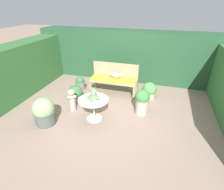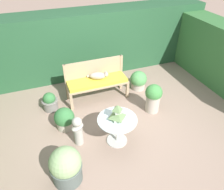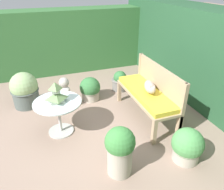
{
  "view_description": "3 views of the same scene",
  "coord_description": "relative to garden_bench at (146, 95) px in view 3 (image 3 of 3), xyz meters",
  "views": [
    {
      "loc": [
        1.07,
        -3.6,
        2.49
      ],
      "look_at": [
        -0.03,
        0.13,
        0.39
      ],
      "focal_mm": 28.0,
      "sensor_mm": 36.0,
      "label": 1
    },
    {
      "loc": [
        -1.37,
        -3.03,
        3.06
      ],
      "look_at": [
        -0.12,
        0.3,
        0.49
      ],
      "focal_mm": 35.0,
      "sensor_mm": 36.0,
      "label": 2
    },
    {
      "loc": [
        2.49,
        -0.63,
        2.11
      ],
      "look_at": [
        -0.08,
        0.31,
        0.61
      ],
      "focal_mm": 35.0,
      "sensor_mm": 36.0,
      "label": 3
    }
  ],
  "objects": [
    {
      "name": "potted_plant_bench_left",
      "position": [
        -1.08,
        -1.86,
        -0.11
      ],
      "size": [
        0.49,
        0.49,
        0.64
      ],
      "color": "#4C5651",
      "rests_on": "ground"
    },
    {
      "name": "patio_table",
      "position": [
        -0.08,
        -1.39,
        -0.0
      ],
      "size": [
        0.69,
        0.69,
        0.53
      ],
      "color": "#B7B7B2",
      "rests_on": "ground"
    },
    {
      "name": "garden_bust",
      "position": [
        -0.74,
        -1.2,
        -0.11
      ],
      "size": [
        0.28,
        0.24,
        0.59
      ],
      "rotation": [
        0.0,
        0.0,
        0.5
      ],
      "color": "#A39E93",
      "rests_on": "ground"
    },
    {
      "name": "cat",
      "position": [
        0.05,
        0.03,
        0.16
      ],
      "size": [
        0.45,
        0.3,
        0.2
      ],
      "rotation": [
        0.0,
        0.0,
        -0.31
      ],
      "color": "#A89989",
      "rests_on": "garden_bench"
    },
    {
      "name": "ground",
      "position": [
        0.23,
        -0.95,
        -0.42
      ],
      "size": [
        30.0,
        30.0,
        0.0
      ],
      "primitive_type": "plane",
      "color": "gray"
    },
    {
      "name": "foliage_hedge_left",
      "position": [
        -2.62,
        -0.8,
        0.31
      ],
      "size": [
        0.7,
        3.5,
        1.46
      ],
      "primitive_type": "cube",
      "color": "#336633",
      "rests_on": "ground"
    },
    {
      "name": "potted_plant_table_far",
      "position": [
        -0.9,
        -0.71,
        -0.21
      ],
      "size": [
        0.39,
        0.39,
        0.45
      ],
      "color": "#ADA393",
      "rests_on": "ground"
    },
    {
      "name": "garden_bench",
      "position": [
        0.0,
        0.0,
        0.0
      ],
      "size": [
        1.37,
        0.46,
        0.5
      ],
      "color": "tan",
      "rests_on": "ground"
    },
    {
      "name": "potted_plant_table_near",
      "position": [
        -1.09,
        -0.02,
        -0.23
      ],
      "size": [
        0.35,
        0.35,
        0.41
      ],
      "color": "slate",
      "rests_on": "ground"
    },
    {
      "name": "potted_plant_path_edge",
      "position": [
        0.96,
        -0.84,
        -0.07
      ],
      "size": [
        0.36,
        0.36,
        0.64
      ],
      "color": "#ADA393",
      "rests_on": "ground"
    },
    {
      "name": "potted_plant_hedge_corner",
      "position": [
        1.06,
        0.04,
        -0.2
      ],
      "size": [
        0.41,
        0.41,
        0.46
      ],
      "color": "#ADA393",
      "rests_on": "ground"
    },
    {
      "name": "pagoda_birdhouse",
      "position": [
        -0.08,
        -1.39,
        0.24
      ],
      "size": [
        0.24,
        0.24,
        0.31
      ],
      "color": "#B2BCA8",
      "rests_on": "patio_table"
    },
    {
      "name": "bench_backrest",
      "position": [
        0.0,
        0.21,
        0.21
      ],
      "size": [
        1.37,
        0.06,
        0.89
      ],
      "color": "tan",
      "rests_on": "ground"
    }
  ]
}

